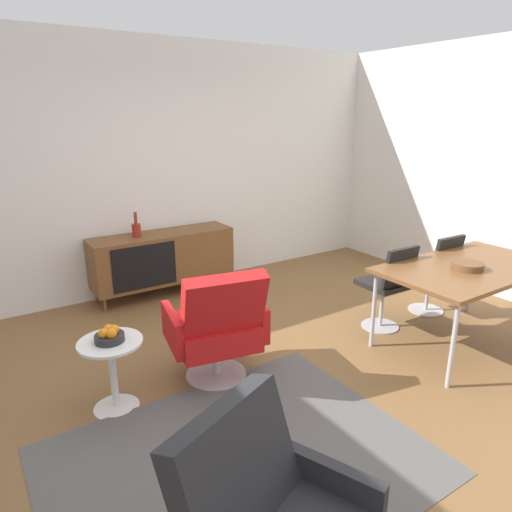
{
  "coord_description": "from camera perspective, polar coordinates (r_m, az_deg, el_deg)",
  "views": [
    {
      "loc": [
        -1.84,
        -2.45,
        2.0
      ],
      "look_at": [
        0.25,
        0.73,
        0.82
      ],
      "focal_mm": 32.24,
      "sensor_mm": 36.0,
      "label": 1
    }
  ],
  "objects": [
    {
      "name": "wooden_bowl_on_table",
      "position": [
        4.28,
        24.75,
        -1.11
      ],
      "size": [
        0.26,
        0.26,
        0.06
      ],
      "primitive_type": "cylinder",
      "color": "brown",
      "rests_on": "dining_table"
    },
    {
      "name": "dining_table",
      "position": [
        4.41,
        24.86,
        -1.6
      ],
      "size": [
        1.6,
        0.9,
        0.74
      ],
      "color": "brown",
      "rests_on": "ground_plane"
    },
    {
      "name": "side_table_round",
      "position": [
        3.42,
        -17.36,
        -12.99
      ],
      "size": [
        0.44,
        0.44,
        0.52
      ],
      "color": "white",
      "rests_on": "ground_plane"
    },
    {
      "name": "lounge_chair_red",
      "position": [
        3.53,
        -4.82,
        -8.54
      ],
      "size": [
        0.8,
        0.76,
        0.95
      ],
      "color": "red",
      "rests_on": "ground_plane"
    },
    {
      "name": "wall_back",
      "position": [
        5.41,
        -13.43,
        10.41
      ],
      "size": [
        6.8,
        0.12,
        2.8
      ],
      "primitive_type": "cube",
      "color": "white",
      "rests_on": "ground_plane"
    },
    {
      "name": "vase_cobalt",
      "position": [
        5.14,
        -14.62,
        3.23
      ],
      "size": [
        0.1,
        0.1,
        0.27
      ],
      "color": "maroon",
      "rests_on": "sideboard"
    },
    {
      "name": "fruit_bowl",
      "position": [
        3.31,
        -17.72,
        -9.35
      ],
      "size": [
        0.2,
        0.2,
        0.11
      ],
      "color": "#262628",
      "rests_on": "side_table_round"
    },
    {
      "name": "sideboard",
      "position": [
        5.33,
        -11.46,
        -0.14
      ],
      "size": [
        1.6,
        0.45,
        0.72
      ],
      "color": "brown",
      "rests_on": "ground_plane"
    },
    {
      "name": "ground_plane",
      "position": [
        3.66,
        3.12,
        -15.94
      ],
      "size": [
        8.32,
        8.32,
        0.0
      ],
      "primitive_type": "plane",
      "color": "brown"
    },
    {
      "name": "area_rug",
      "position": [
        3.03,
        -2.07,
        -24.03
      ],
      "size": [
        2.2,
        1.7,
        0.01
      ],
      "primitive_type": "cube",
      "color": "#595654",
      "rests_on": "ground_plane"
    },
    {
      "name": "dining_chair_back_left",
      "position": [
        4.51,
        16.12,
        -3.31
      ],
      "size": [
        0.41,
        0.43,
        0.86
      ],
      "color": "black",
      "rests_on": "ground_plane"
    },
    {
      "name": "dining_chair_back_right",
      "position": [
        5.04,
        21.36,
        -1.67
      ],
      "size": [
        0.41,
        0.44,
        0.86
      ],
      "color": "black",
      "rests_on": "ground_plane"
    }
  ]
}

